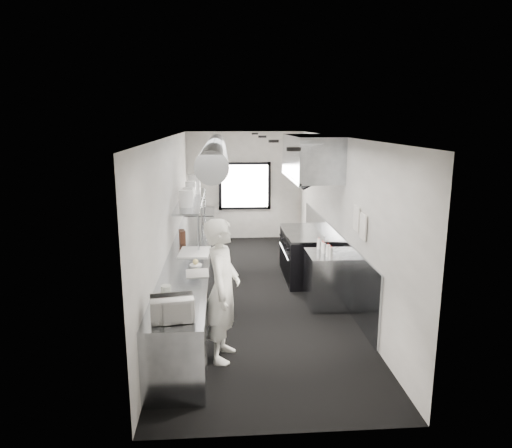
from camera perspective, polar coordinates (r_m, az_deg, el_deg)
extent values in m
cube|color=black|center=(8.64, -0.04, -8.24)|extent=(3.00, 8.00, 0.01)
cube|color=silver|center=(8.08, -0.04, 10.65)|extent=(3.00, 8.00, 0.01)
cube|color=silver|center=(12.19, -1.39, 4.70)|extent=(3.00, 0.02, 2.80)
cube|color=silver|center=(4.43, 3.72, -9.66)|extent=(3.00, 0.02, 2.80)
cube|color=silver|center=(8.28, -10.45, 0.72)|extent=(0.02, 8.00, 2.80)
cube|color=silver|center=(8.49, 10.12, 1.02)|extent=(0.02, 8.00, 2.80)
cube|color=gray|center=(8.97, 9.32, -3.92)|extent=(0.03, 5.50, 1.10)
cylinder|color=gray|center=(8.47, -5.02, 9.00)|extent=(0.40, 6.40, 0.40)
cube|color=silver|center=(12.15, -1.38, 4.68)|extent=(1.20, 0.03, 1.10)
cube|color=black|center=(12.10, -1.40, 7.39)|extent=(1.36, 0.03, 0.08)
cube|color=black|center=(12.26, -1.37, 2.03)|extent=(1.36, 0.03, 0.08)
cube|color=black|center=(12.15, -4.41, 4.65)|extent=(0.08, 0.03, 1.25)
cube|color=black|center=(12.21, 1.62, 4.72)|extent=(0.08, 0.03, 1.25)
cube|color=gray|center=(8.94, 6.75, 8.19)|extent=(0.80, 2.20, 0.80)
cube|color=gray|center=(8.92, 4.28, 5.71)|extent=(0.05, 2.20, 0.05)
cube|color=black|center=(8.96, 6.19, 6.03)|extent=(0.50, 2.10, 0.28)
cube|color=gray|center=(8.02, -8.06, -6.63)|extent=(0.70, 6.00, 0.90)
cube|color=gray|center=(9.21, -7.97, 2.95)|extent=(0.45, 3.00, 0.04)
cylinder|color=gray|center=(7.89, -7.09, -1.09)|extent=(0.04, 0.04, 0.66)
cylinder|color=gray|center=(9.25, -6.67, 0.95)|extent=(0.04, 0.04, 0.66)
cylinder|color=gray|center=(10.63, -6.36, 2.47)|extent=(0.04, 0.04, 0.66)
cube|color=black|center=(9.29, 6.14, -3.89)|extent=(0.85, 1.60, 0.90)
cube|color=gray|center=(9.16, 6.21, -1.07)|extent=(0.85, 1.60, 0.04)
cube|color=gray|center=(9.22, 3.63, -3.96)|extent=(0.03, 1.55, 0.80)
cylinder|color=gray|center=(9.19, 3.45, -3.37)|extent=(0.03, 1.30, 0.03)
cube|color=gray|center=(8.00, 8.63, -6.70)|extent=(0.65, 0.80, 0.90)
cube|color=gray|center=(11.57, -6.87, -0.60)|extent=(0.70, 1.20, 0.90)
cube|color=white|center=(7.31, 12.23, 0.67)|extent=(0.02, 0.28, 0.38)
cube|color=white|center=(6.99, 13.00, -0.33)|extent=(0.02, 0.28, 0.38)
imported|color=white|center=(6.05, -4.12, -8.09)|extent=(0.57, 0.76, 1.88)
imported|color=white|center=(5.32, -10.25, -10.19)|extent=(0.49, 0.40, 0.26)
cylinder|color=silver|center=(5.71, -11.55, -9.55)|extent=(0.16, 0.16, 0.10)
cylinder|color=silver|center=(6.16, -10.98, -7.86)|extent=(0.15, 0.15, 0.10)
cube|color=beige|center=(6.84, -7.22, -6.01)|extent=(0.36, 0.43, 0.01)
cylinder|color=white|center=(7.21, -7.42, -5.00)|extent=(0.19, 0.19, 0.02)
sphere|color=#DFC775|center=(7.20, -7.43, -4.62)|extent=(0.08, 0.08, 0.08)
cube|color=silver|center=(7.88, -7.56, -3.44)|extent=(0.54, 0.69, 0.02)
cube|color=#592E1F|center=(8.55, -9.03, -1.51)|extent=(0.14, 0.23, 0.23)
cylinder|color=white|center=(8.35, -8.55, 3.13)|extent=(0.29, 0.29, 0.30)
cylinder|color=white|center=(8.81, -8.29, 3.55)|extent=(0.25, 0.25, 0.28)
cylinder|color=white|center=(9.48, -8.02, 4.29)|extent=(0.28, 0.28, 0.31)
cylinder|color=white|center=(9.80, -7.63, 4.87)|extent=(0.32, 0.32, 0.41)
cylinder|color=silver|center=(7.54, 9.17, -3.55)|extent=(0.08, 0.08, 0.20)
cylinder|color=silver|center=(7.67, 8.83, -3.26)|extent=(0.07, 0.07, 0.20)
cylinder|color=silver|center=(7.85, 8.33, -2.96)|extent=(0.06, 0.06, 0.18)
cylinder|color=silver|center=(7.97, 8.18, -2.76)|extent=(0.06, 0.06, 0.16)
cylinder|color=silver|center=(8.10, 7.72, -2.42)|extent=(0.06, 0.06, 0.18)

